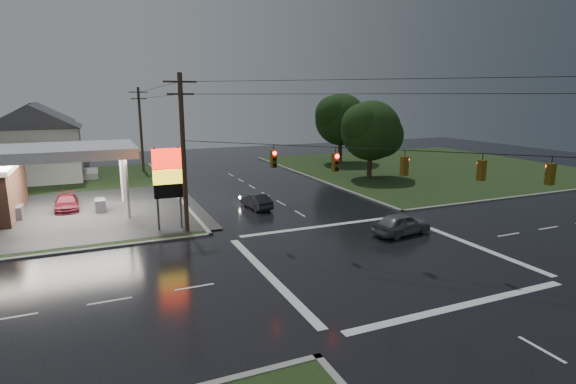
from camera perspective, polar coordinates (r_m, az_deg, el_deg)
name	(u,v)px	position (r m, az deg, el deg)	size (l,w,h in m)	color
ground	(376,257)	(27.83, 11.17, -8.06)	(120.00, 120.00, 0.00)	black
grass_ne	(428,167)	(63.41, 17.32, 3.03)	(36.00, 36.00, 0.08)	black
pylon_sign	(168,175)	(32.66, -15.05, 2.05)	(2.00, 0.35, 6.00)	#59595E
utility_pole_nw	(183,152)	(31.60, -13.14, 4.96)	(2.20, 0.32, 11.00)	#382619
utility_pole_n	(141,128)	(59.77, -18.19, 7.70)	(2.20, 0.32, 10.50)	#382619
traffic_signals	(382,150)	(26.32, 11.80, 5.30)	(26.87, 26.87, 1.47)	black
house_near	(37,142)	(57.89, -29.31, 5.57)	(11.05, 8.48, 8.60)	silver
house_far	(38,134)	(69.90, -29.21, 6.46)	(11.05, 8.48, 8.60)	silver
tree_ne_near	(372,131)	(52.44, 10.60, 7.65)	(7.99, 6.80, 8.98)	black
tree_ne_far	(342,120)	(64.15, 6.85, 9.11)	(8.46, 7.20, 9.80)	black
car_north	(256,201)	(38.58, -4.04, -1.15)	(1.36, 3.89, 1.28)	black
car_crossing	(402,224)	(32.34, 14.26, -3.91)	(1.80, 4.47, 1.52)	slate
car_pump	(67,203)	(42.20, -26.29, -1.22)	(1.84, 4.52, 1.31)	#51121B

